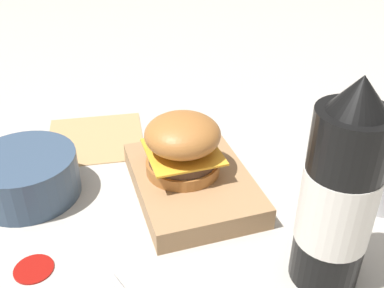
% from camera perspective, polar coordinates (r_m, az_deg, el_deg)
% --- Properties ---
extents(ground_plane, '(6.00, 6.00, 0.00)m').
position_cam_1_polar(ground_plane, '(0.72, 3.86, -2.32)').
color(ground_plane, '#B7B2A8').
extents(serving_board, '(0.22, 0.16, 0.03)m').
position_cam_1_polar(serving_board, '(0.65, 0.00, -4.97)').
color(serving_board, '#A37A51').
rests_on(serving_board, ground_plane).
extents(burger, '(0.11, 0.11, 0.09)m').
position_cam_1_polar(burger, '(0.62, -1.19, -0.07)').
color(burger, '#AD6B33').
rests_on(burger, serving_board).
extents(ketchup_bottle, '(0.08, 0.08, 0.25)m').
position_cam_1_polar(ketchup_bottle, '(0.49, 18.10, -6.45)').
color(ketchup_bottle, black).
rests_on(ketchup_bottle, ground_plane).
extents(side_bowl, '(0.15, 0.15, 0.06)m').
position_cam_1_polar(side_bowl, '(0.68, -20.33, -3.68)').
color(side_bowl, '#384C66').
rests_on(side_bowl, ground_plane).
extents(ketchup_puddle, '(0.05, 0.05, 0.00)m').
position_cam_1_polar(ketchup_puddle, '(0.58, -19.47, -14.68)').
color(ketchup_puddle, '#9E140F').
rests_on(ketchup_puddle, ground_plane).
extents(parchment_square, '(0.18, 0.18, 0.00)m').
position_cam_1_polar(parchment_square, '(0.80, -12.15, 0.73)').
color(parchment_square, tan).
rests_on(parchment_square, ground_plane).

